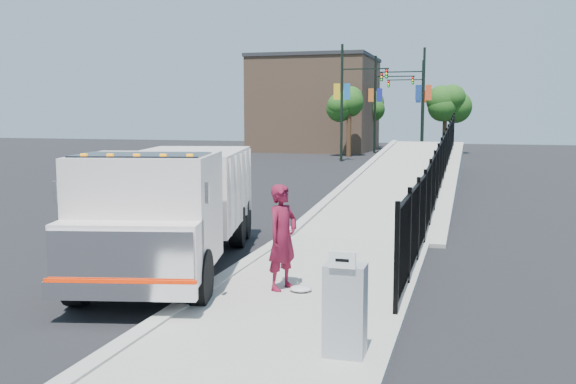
# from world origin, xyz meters

# --- Properties ---
(ground) EXTENTS (120.00, 120.00, 0.00)m
(ground) POSITION_xyz_m (0.00, 0.00, 0.00)
(ground) COLOR black
(ground) RESTS_ON ground
(sidewalk) EXTENTS (3.55, 12.00, 0.12)m
(sidewalk) POSITION_xyz_m (1.93, -2.00, 0.06)
(sidewalk) COLOR #9E998E
(sidewalk) RESTS_ON ground
(curb) EXTENTS (0.30, 12.00, 0.16)m
(curb) POSITION_xyz_m (0.00, -2.00, 0.08)
(curb) COLOR #ADAAA3
(curb) RESTS_ON ground
(ramp) EXTENTS (3.95, 24.06, 3.19)m
(ramp) POSITION_xyz_m (2.12, 16.00, 0.00)
(ramp) COLOR #9E998E
(ramp) RESTS_ON ground
(iron_fence) EXTENTS (0.10, 28.00, 1.80)m
(iron_fence) POSITION_xyz_m (3.55, 12.00, 0.90)
(iron_fence) COLOR black
(iron_fence) RESTS_ON ground
(truck) EXTENTS (4.17, 8.14, 2.67)m
(truck) POSITION_xyz_m (-1.47, 0.18, 1.50)
(truck) COLOR black
(truck) RESTS_ON ground
(worker) EXTENTS (0.70, 0.84, 1.95)m
(worker) POSITION_xyz_m (1.36, -1.08, 1.09)
(worker) COLOR maroon
(worker) RESTS_ON sidewalk
(utility_cabinet) EXTENTS (0.55, 0.40, 1.25)m
(utility_cabinet) POSITION_xyz_m (3.10, -3.99, 0.75)
(utility_cabinet) COLOR gray
(utility_cabinet) RESTS_ON sidewalk
(arrow_sign) EXTENTS (0.35, 0.04, 0.22)m
(arrow_sign) POSITION_xyz_m (3.10, -4.21, 1.48)
(arrow_sign) COLOR white
(arrow_sign) RESTS_ON utility_cabinet
(debris) EXTENTS (0.40, 0.40, 0.10)m
(debris) POSITION_xyz_m (1.73, -1.15, 0.17)
(debris) COLOR silver
(debris) RESTS_ON sidewalk
(light_pole_0) EXTENTS (3.77, 0.22, 8.00)m
(light_pole_0) POSITION_xyz_m (-3.82, 31.55, 4.36)
(light_pole_0) COLOR black
(light_pole_0) RESTS_ON ground
(light_pole_1) EXTENTS (3.78, 0.22, 8.00)m
(light_pole_1) POSITION_xyz_m (0.78, 35.45, 4.36)
(light_pole_1) COLOR black
(light_pole_1) RESTS_ON ground
(light_pole_2) EXTENTS (3.78, 0.22, 8.00)m
(light_pole_2) POSITION_xyz_m (-2.96, 41.23, 4.36)
(light_pole_2) COLOR black
(light_pole_2) RESTS_ON ground
(light_pole_3) EXTENTS (3.77, 0.22, 8.00)m
(light_pole_3) POSITION_xyz_m (-0.20, 47.05, 4.36)
(light_pole_3) COLOR black
(light_pole_3) RESTS_ON ground
(tree_0) EXTENTS (2.27, 2.27, 5.13)m
(tree_0) POSITION_xyz_m (-4.50, 36.24, 3.92)
(tree_0) COLOR #382314
(tree_0) RESTS_ON ground
(tree_1) EXTENTS (2.44, 2.44, 5.22)m
(tree_1) POSITION_xyz_m (2.37, 41.80, 3.93)
(tree_1) COLOR #382314
(tree_1) RESTS_ON ground
(tree_2) EXTENTS (2.54, 2.54, 5.27)m
(tree_2) POSITION_xyz_m (-4.51, 46.51, 3.94)
(tree_2) COLOR #382314
(tree_2) RESTS_ON ground
(building) EXTENTS (10.00, 10.00, 8.00)m
(building) POSITION_xyz_m (-9.00, 44.00, 4.00)
(building) COLOR #8C664C
(building) RESTS_ON ground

